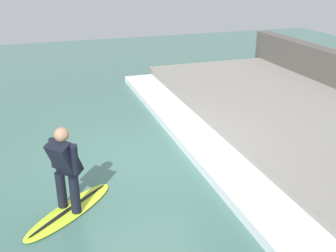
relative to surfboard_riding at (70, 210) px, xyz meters
name	(u,v)px	position (x,y,z in m)	size (l,w,h in m)	color
ground_plane	(144,160)	(1.62, 1.36, -0.03)	(28.00, 28.00, 0.00)	#426B60
concrete_ledge	(310,128)	(5.66, 1.36, 0.16)	(4.40, 12.11, 0.38)	gray
wave_foam_crest	(205,147)	(2.99, 1.36, 0.06)	(0.94, 11.50, 0.19)	silver
surfboard_riding	(70,210)	(0.00, 0.00, 0.00)	(1.74, 1.59, 0.07)	#BFE02D
surfer_riding	(65,166)	(0.00, 0.00, 0.83)	(0.58, 0.57, 1.44)	black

